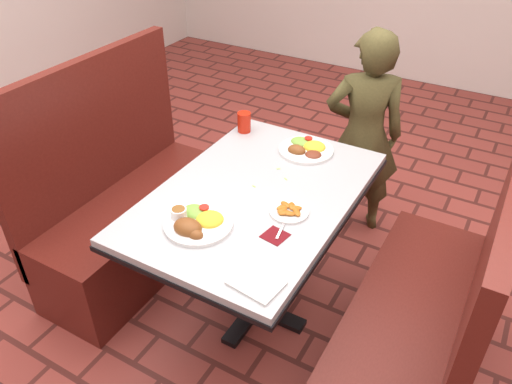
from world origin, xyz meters
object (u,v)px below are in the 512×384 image
Objects in this scene: booth_bench_right at (419,327)px; diner_person at (363,136)px; booth_bench_left at (131,213)px; red_tumbler at (244,122)px; far_dinner_plate at (307,147)px; near_dinner_plate at (196,220)px; dining_table at (256,209)px; plantain_plate at (289,211)px.

diner_person reaches higher than booth_bench_right.
red_tumbler is at bearing 45.07° from booth_bench_left.
diner_person is at bearing 44.49° from booth_bench_left.
far_dinner_plate is at bearing 51.46° from diner_person.
diner_person is at bearing 78.54° from near_dinner_plate.
red_tumbler reaches higher than far_dinner_plate.
booth_bench_left is (-0.80, 0.00, -0.32)m from dining_table.
booth_bench_right is at bearing 98.92° from diner_person.
near_dinner_plate is (-0.26, -1.27, 0.15)m from diner_person.
red_tumbler is at bearing 176.04° from far_dinner_plate.
red_tumbler reaches higher than plantain_plate.
red_tumbler is at bearing 107.52° from near_dinner_plate.
booth_bench_left is at bearing -152.54° from far_dinner_plate.
red_tumbler is (-0.38, 0.03, 0.03)m from far_dinner_plate.
booth_bench_right is 1.18m from diner_person.
booth_bench_right is 11.29× the size of red_tumbler.
booth_bench_right is (1.60, 0.00, 0.00)m from booth_bench_left.
booth_bench_left is 1.39m from diner_person.
dining_table is at bearing 162.24° from plantain_plate.
near_dinner_plate is 0.82m from red_tumbler.
near_dinner_plate is (0.71, -0.32, 0.45)m from booth_bench_left.
dining_table is 0.59m from red_tumbler.
plantain_plate is at bearing -17.76° from dining_table.
plantain_plate is at bearing -72.99° from far_dinner_plate.
booth_bench_left is 1.00× the size of booth_bench_right.
dining_table is at bearing 0.00° from booth_bench_left.
booth_bench_right is (0.80, 0.00, -0.32)m from dining_table.
booth_bench_left reaches higher than plantain_plate.
dining_table is 7.33× the size of plantain_plate.
red_tumbler is at bearing 157.83° from booth_bench_right.
booth_bench_left is 0.81m from red_tumbler.
diner_person reaches higher than booth_bench_left.
diner_person is 11.78× the size of red_tumbler.
dining_table is 1.01× the size of booth_bench_right.
booth_bench_right is at bearing 5.87° from plantain_plate.
diner_person is at bearing 76.03° from far_dinner_plate.
far_dinner_plate is (-0.76, 0.44, 0.45)m from booth_bench_right.
far_dinner_plate is at bearing 150.03° from booth_bench_right.
plantain_plate is 0.75m from red_tumbler.
dining_table is 0.45m from far_dinner_plate.
booth_bench_left reaches higher than red_tumbler.
diner_person is at bearing 123.49° from booth_bench_right.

